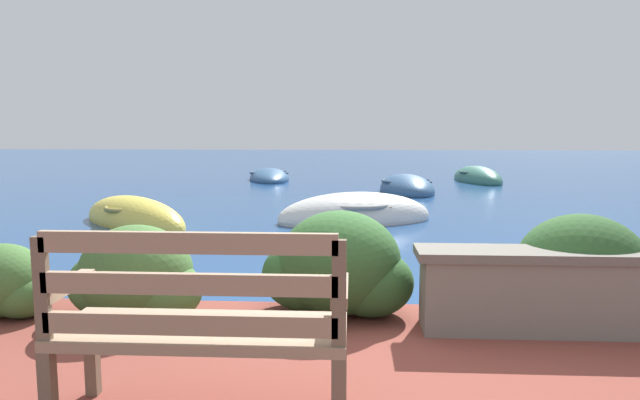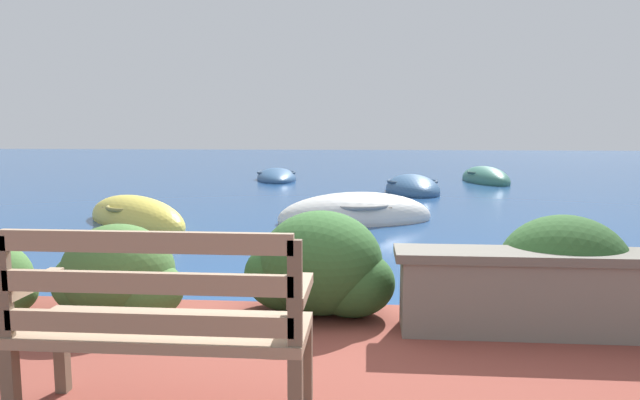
# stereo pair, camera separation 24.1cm
# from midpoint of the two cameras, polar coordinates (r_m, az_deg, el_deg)

# --- Properties ---
(ground_plane) EXTENTS (80.00, 80.00, 0.00)m
(ground_plane) POSITION_cam_midpoint_polar(r_m,az_deg,el_deg) (4.58, 5.11, -12.94)
(ground_plane) COLOR navy
(park_bench) EXTENTS (1.33, 0.48, 0.93)m
(park_bench) POSITION_cam_midpoint_polar(r_m,az_deg,el_deg) (2.70, -13.09, -11.76)
(park_bench) COLOR brown
(park_bench) RESTS_ON patio_terrace
(stone_wall) EXTENTS (2.04, 0.39, 0.56)m
(stone_wall) POSITION_cam_midpoint_polar(r_m,az_deg,el_deg) (4.13, 23.59, -8.47)
(stone_wall) COLOR slate
(stone_wall) RESTS_ON patio_terrace
(hedge_clump_left) EXTENTS (1.00, 0.72, 0.68)m
(hedge_clump_left) POSITION_cam_midpoint_polar(r_m,az_deg,el_deg) (4.33, -18.10, -7.35)
(hedge_clump_left) COLOR #426B33
(hedge_clump_left) RESTS_ON patio_terrace
(hedge_clump_centre) EXTENTS (1.12, 0.81, 0.76)m
(hedge_clump_centre) POSITION_cam_midpoint_polar(r_m,az_deg,el_deg) (4.20, 1.56, -6.92)
(hedge_clump_centre) COLOR #2D5628
(hedge_clump_centre) RESTS_ON patio_terrace
(hedge_clump_right) EXTENTS (1.12, 0.81, 0.76)m
(hedge_clump_right) POSITION_cam_midpoint_polar(r_m,az_deg,el_deg) (4.38, 24.39, -6.98)
(hedge_clump_right) COLOR #284C23
(hedge_clump_right) RESTS_ON patio_terrace
(rowboat_nearest) EXTENTS (2.67, 2.48, 0.83)m
(rowboat_nearest) POSITION_cam_midpoint_polar(r_m,az_deg,el_deg) (9.95, -17.28, -1.91)
(rowboat_nearest) COLOR #DBC64C
(rowboat_nearest) RESTS_ON ground_plane
(rowboat_mid) EXTENTS (2.97, 2.06, 0.88)m
(rowboat_mid) POSITION_cam_midpoint_polar(r_m,az_deg,el_deg) (9.78, 4.31, -1.73)
(rowboat_mid) COLOR silver
(rowboat_mid) RESTS_ON ground_plane
(rowboat_far) EXTENTS (1.59, 2.80, 0.78)m
(rowboat_far) POSITION_cam_midpoint_polar(r_m,az_deg,el_deg) (14.51, 9.67, 1.04)
(rowboat_far) COLOR #2D517A
(rowboat_far) RESTS_ON ground_plane
(rowboat_outer) EXTENTS (1.47, 3.04, 0.82)m
(rowboat_outer) POSITION_cam_midpoint_polar(r_m,az_deg,el_deg) (17.87, 16.57, 1.96)
(rowboat_outer) COLOR #336B5B
(rowboat_outer) RESTS_ON ground_plane
(rowboat_distant) EXTENTS (1.78, 3.34, 0.62)m
(rowboat_distant) POSITION_cam_midpoint_polar(r_m,az_deg,el_deg) (18.03, -3.99, 2.24)
(rowboat_distant) COLOR #2D517A
(rowboat_distant) RESTS_ON ground_plane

